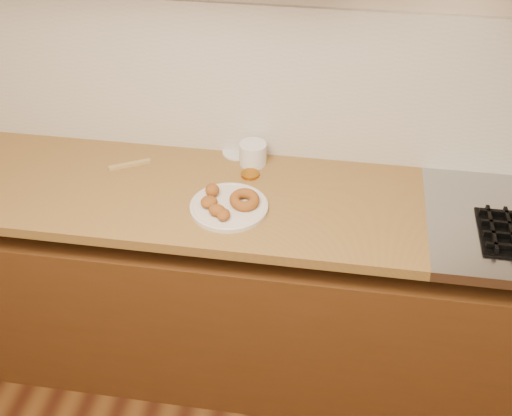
# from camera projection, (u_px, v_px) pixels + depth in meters

# --- Properties ---
(wall_back) EXTENTS (4.00, 0.02, 2.70)m
(wall_back) POSITION_uv_depth(u_px,v_px,m) (299.00, 47.00, 2.28)
(wall_back) COLOR beige
(wall_back) RESTS_ON ground
(base_cabinet) EXTENTS (3.60, 0.60, 0.77)m
(base_cabinet) POSITION_uv_depth(u_px,v_px,m) (281.00, 300.00, 2.63)
(base_cabinet) COLOR #4E2B13
(base_cabinet) RESTS_ON floor
(butcher_block) EXTENTS (2.30, 0.62, 0.04)m
(butcher_block) POSITION_uv_depth(u_px,v_px,m) (113.00, 188.00, 2.41)
(butcher_block) COLOR olive
(butcher_block) RESTS_ON base_cabinet
(backsplash) EXTENTS (3.60, 0.02, 0.60)m
(backsplash) POSITION_uv_depth(u_px,v_px,m) (297.00, 87.00, 2.37)
(backsplash) COLOR #B9B4A5
(backsplash) RESTS_ON wall_back
(donut_plate) EXTENTS (0.28, 0.28, 0.02)m
(donut_plate) POSITION_uv_depth(u_px,v_px,m) (229.00, 207.00, 2.27)
(donut_plate) COLOR beige
(donut_plate) RESTS_ON butcher_block
(ring_donut) EXTENTS (0.15, 0.15, 0.05)m
(ring_donut) POSITION_uv_depth(u_px,v_px,m) (244.00, 200.00, 2.25)
(ring_donut) COLOR #9A5B21
(ring_donut) RESTS_ON donut_plate
(fried_dough_chunks) EXTENTS (0.13, 0.18, 0.05)m
(fried_dough_chunks) POSITION_uv_depth(u_px,v_px,m) (215.00, 203.00, 2.24)
(fried_dough_chunks) COLOR #9A5B21
(fried_dough_chunks) RESTS_ON donut_plate
(plastic_tub) EXTENTS (0.14, 0.14, 0.09)m
(plastic_tub) POSITION_uv_depth(u_px,v_px,m) (253.00, 154.00, 2.48)
(plastic_tub) COLOR silver
(plastic_tub) RESTS_ON butcher_block
(tub_lid) EXTENTS (0.16, 0.16, 0.01)m
(tub_lid) POSITION_uv_depth(u_px,v_px,m) (238.00, 152.00, 2.56)
(tub_lid) COLOR silver
(tub_lid) RESTS_ON butcher_block
(brass_jar_lid) EXTENTS (0.07, 0.07, 0.01)m
(brass_jar_lid) POSITION_uv_depth(u_px,v_px,m) (250.00, 174.00, 2.43)
(brass_jar_lid) COLOR #A66315
(brass_jar_lid) RESTS_ON butcher_block
(wooden_utensil) EXTENTS (0.15, 0.10, 0.01)m
(wooden_utensil) POSITION_uv_depth(u_px,v_px,m) (130.00, 165.00, 2.48)
(wooden_utensil) COLOR #9C824A
(wooden_utensil) RESTS_ON butcher_block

